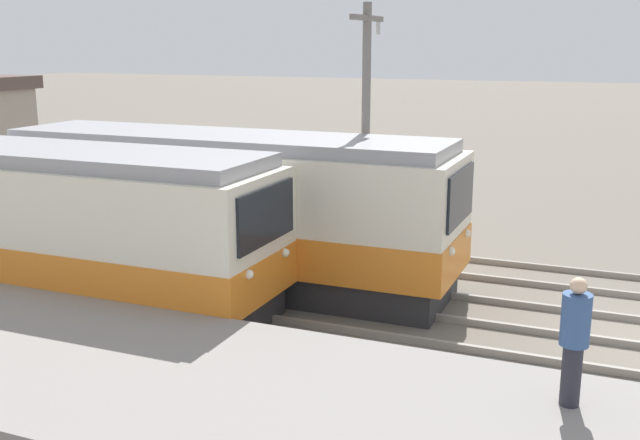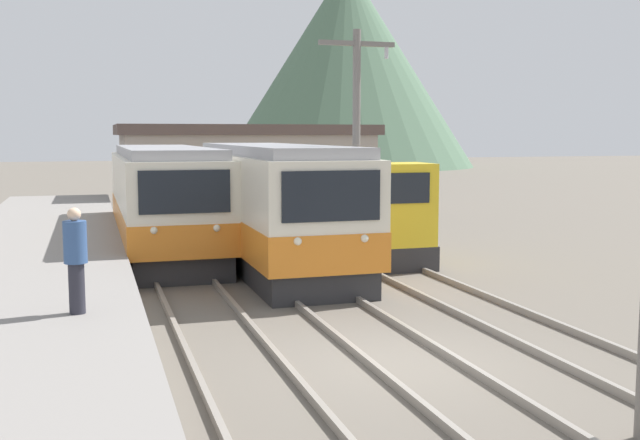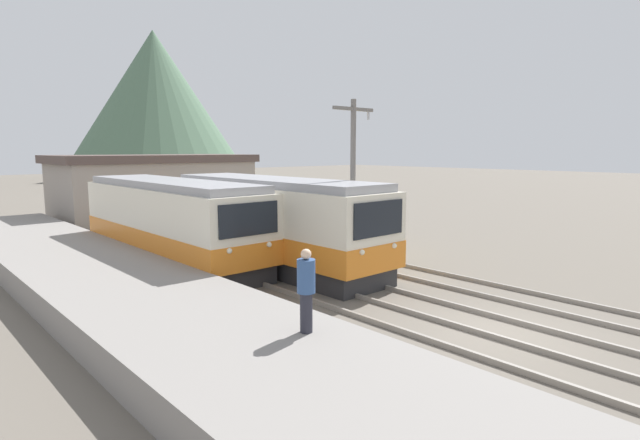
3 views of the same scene
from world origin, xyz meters
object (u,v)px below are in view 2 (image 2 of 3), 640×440
(person_on_platform, at_px, (76,256))
(catenary_mast_mid, at_px, (357,145))
(shunting_locomotive, at_px, (372,222))
(commuter_train_center, at_px, (273,210))
(commuter_train_left, at_px, (164,204))

(person_on_platform, bearing_deg, catenary_mast_mid, 37.58)
(person_on_platform, bearing_deg, shunting_locomotive, 43.80)
(commuter_train_center, xyz_separation_m, catenary_mast_mid, (1.51, -2.90, 1.89))
(commuter_train_left, xyz_separation_m, commuter_train_center, (2.80, -3.07, 0.04))
(shunting_locomotive, bearing_deg, catenary_mast_mid, -118.77)
(commuter_train_center, distance_m, catenary_mast_mid, 3.78)
(person_on_platform, bearing_deg, commuter_train_center, 56.98)
(commuter_train_center, bearing_deg, catenary_mast_mid, -62.54)
(shunting_locomotive, relative_size, catenary_mast_mid, 0.75)
(commuter_train_left, height_order, commuter_train_center, commuter_train_center)
(shunting_locomotive, bearing_deg, commuter_train_center, 176.47)
(commuter_train_left, height_order, person_on_platform, commuter_train_left)
(shunting_locomotive, xyz_separation_m, catenary_mast_mid, (-1.49, -2.72, 2.31))
(commuter_train_left, relative_size, person_on_platform, 6.32)
(commuter_train_center, relative_size, person_on_platform, 6.28)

